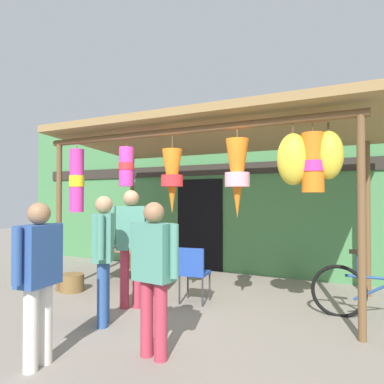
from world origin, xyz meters
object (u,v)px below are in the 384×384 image
customer_foreground (131,238)px  wicker_basket_by_table (72,283)px  parked_bicycle (382,294)px  vendor_in_orange (104,249)px  shopper_by_bananas (154,267)px  folding_chair (193,270)px  passerby_at_right (39,271)px  flower_heap_on_table (130,244)px  display_table (134,251)px

customer_foreground → wicker_basket_by_table: bearing=168.8°
parked_bicycle → vendor_in_orange: vendor_in_orange is taller
customer_foreground → shopper_by_bananas: (1.20, -1.21, -0.10)m
customer_foreground → folding_chair: bearing=41.2°
customer_foreground → passerby_at_right: (0.36, -1.87, -0.10)m
flower_heap_on_table → passerby_at_right: size_ratio=0.53×
customer_foreground → passerby_at_right: customer_foreground is taller
folding_chair → passerby_at_right: (-0.34, -2.48, 0.39)m
wicker_basket_by_table → parked_bicycle: bearing=9.0°
display_table → flower_heap_on_table: flower_heap_on_table is taller
shopper_by_bananas → flower_heap_on_table: bearing=131.6°
flower_heap_on_table → passerby_at_right: passerby_at_right is taller
shopper_by_bananas → vendor_in_orange: bearing=155.4°
passerby_at_right → folding_chair: bearing=82.2°
wicker_basket_by_table → vendor_in_orange: size_ratio=0.25×
folding_chair → customer_foreground: (-0.70, -0.61, 0.50)m
flower_heap_on_table → customer_foreground: size_ratio=0.48×
display_table → flower_heap_on_table: 0.15m
flower_heap_on_table → shopper_by_bananas: shopper_by_bananas is taller
parked_bicycle → shopper_by_bananas: size_ratio=1.14×
passerby_at_right → wicker_basket_by_table: bearing=129.9°
customer_foreground → passerby_at_right: 1.91m
parked_bicycle → flower_heap_on_table: bearing=177.6°
shopper_by_bananas → passerby_at_right: bearing=-142.0°
parked_bicycle → passerby_at_right: bearing=-134.5°
passerby_at_right → shopper_by_bananas: bearing=38.0°
wicker_basket_by_table → passerby_at_right: 2.92m
flower_heap_on_table → folding_chair: (1.63, -0.58, -0.22)m
display_table → flower_heap_on_table: size_ratio=1.43×
wicker_basket_by_table → vendor_in_orange: 2.03m
display_table → customer_foreground: bearing=-55.0°
folding_chair → flower_heap_on_table: bearing=160.3°
flower_heap_on_table → vendor_in_orange: (1.06, -1.91, 0.22)m
wicker_basket_by_table → parked_bicycle: parked_bicycle is taller
vendor_in_orange → wicker_basket_by_table: bearing=147.4°
shopper_by_bananas → passerby_at_right: shopper_by_bananas is taller
wicker_basket_by_table → folding_chair: bearing=8.5°
wicker_basket_by_table → customer_foreground: bearing=-11.2°
flower_heap_on_table → shopper_by_bananas: size_ratio=0.53×
vendor_in_orange → customer_foreground: 0.73m
vendor_in_orange → flower_heap_on_table: bearing=119.0°
vendor_in_orange → passerby_at_right: vendor_in_orange is taller
passerby_at_right → flower_heap_on_table: bearing=112.8°
vendor_in_orange → customer_foreground: size_ratio=0.95×
folding_chair → shopper_by_bananas: size_ratio=0.55×
customer_foreground → vendor_in_orange: bearing=-80.1°
passerby_at_right → vendor_in_orange: bearing=101.2°
flower_heap_on_table → parked_bicycle: size_ratio=0.46×
wicker_basket_by_table → passerby_at_right: passerby_at_right is taller
folding_chair → shopper_by_bananas: 1.93m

